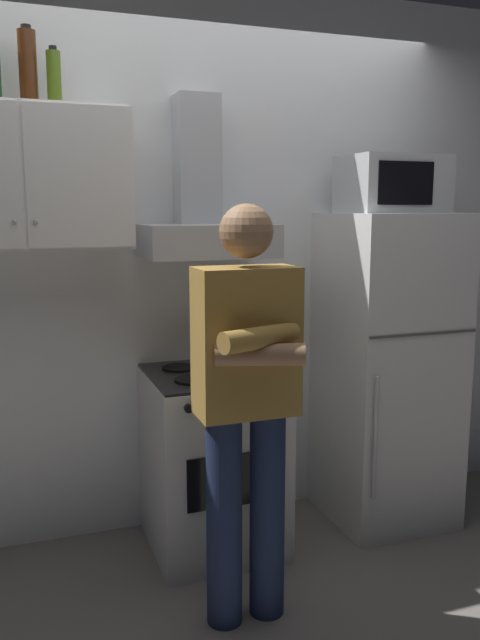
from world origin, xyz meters
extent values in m
plane|color=slate|center=(0.00, 0.00, 0.00)|extent=(7.00, 7.00, 0.00)
cube|color=white|center=(0.00, 0.60, 1.35)|extent=(4.80, 0.10, 2.70)
cube|color=white|center=(-0.85, 0.38, 1.75)|extent=(0.90, 0.34, 0.60)
cube|color=white|center=(-0.62, 0.20, 1.75)|extent=(0.43, 0.01, 0.58)
sphere|color=#B2B2B7|center=(-0.89, 0.19, 1.57)|extent=(0.02, 0.02, 0.02)
sphere|color=#B2B2B7|center=(-0.81, 0.19, 1.57)|extent=(0.02, 0.02, 0.02)
cube|color=silver|center=(-0.05, 0.25, 0.42)|extent=(0.60, 0.60, 0.85)
cube|color=black|center=(-0.05, 0.25, 0.86)|extent=(0.59, 0.59, 0.01)
cube|color=black|center=(-0.05, -0.05, 0.45)|extent=(0.42, 0.01, 0.24)
cylinder|color=black|center=(-0.18, 0.13, 0.87)|extent=(0.16, 0.16, 0.01)
cylinder|color=black|center=(0.08, 0.13, 0.87)|extent=(0.16, 0.16, 0.01)
cylinder|color=black|center=(-0.18, 0.37, 0.87)|extent=(0.16, 0.16, 0.01)
cylinder|color=black|center=(0.08, 0.37, 0.87)|extent=(0.16, 0.16, 0.01)
cylinder|color=black|center=(-0.25, -0.06, 0.80)|extent=(0.04, 0.02, 0.04)
cylinder|color=black|center=(-0.12, -0.06, 0.80)|extent=(0.04, 0.02, 0.04)
cylinder|color=black|center=(0.02, -0.06, 0.80)|extent=(0.04, 0.02, 0.04)
cylinder|color=black|center=(0.15, -0.06, 0.80)|extent=(0.04, 0.02, 0.04)
cube|color=#B7BABF|center=(-0.05, 0.33, 1.47)|extent=(0.60, 0.44, 0.15)
cube|color=#B7BABF|center=(-0.05, 0.47, 1.85)|extent=(0.20, 0.16, 0.60)
cube|color=silver|center=(0.90, 0.25, 0.80)|extent=(0.60, 0.60, 1.60)
cube|color=#4C4C4C|center=(0.90, -0.05, 1.04)|extent=(0.59, 0.01, 0.01)
cylinder|color=silver|center=(0.65, -0.06, 0.56)|extent=(0.02, 0.02, 0.60)
cube|color=#B7BABF|center=(0.90, 0.27, 1.74)|extent=(0.48, 0.36, 0.28)
cube|color=black|center=(0.86, 0.09, 1.74)|extent=(0.30, 0.01, 0.20)
cylinder|color=#192342|center=(-0.19, -0.35, 0.42)|extent=(0.14, 0.14, 0.85)
cylinder|color=#192342|center=(-0.01, -0.35, 0.42)|extent=(0.14, 0.14, 0.85)
cube|color=olive|center=(-0.10, -0.35, 1.13)|extent=(0.38, 0.20, 0.56)
cylinder|color=olive|center=(-0.10, -0.49, 1.17)|extent=(0.33, 0.17, 0.08)
cylinder|color=#8C6647|center=(-0.10, -0.49, 1.11)|extent=(0.33, 0.17, 0.08)
sphere|color=#8C6647|center=(-0.10, -0.35, 1.54)|extent=(0.20, 0.20, 0.20)
cylinder|color=#47230F|center=(-0.80, 0.39, 2.20)|extent=(0.08, 0.08, 0.30)
cylinder|color=black|center=(-0.80, 0.39, 2.36)|extent=(0.04, 0.04, 0.02)
cylinder|color=#4C6B19|center=(-0.70, 0.38, 2.16)|extent=(0.06, 0.06, 0.22)
cylinder|color=black|center=(-0.70, 0.38, 2.28)|extent=(0.03, 0.03, 0.02)
camera|label=1|loc=(-0.92, -2.59, 1.62)|focal=36.53mm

